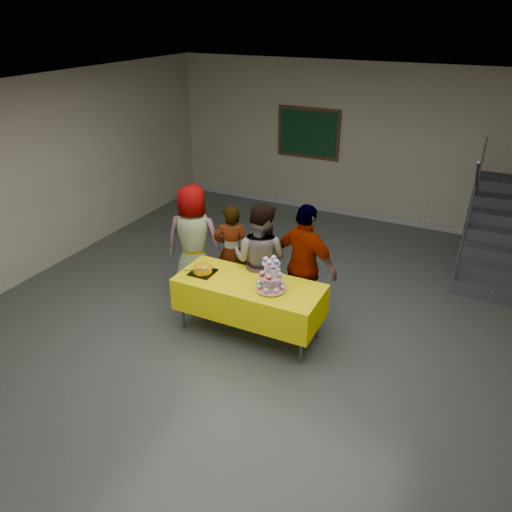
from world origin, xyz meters
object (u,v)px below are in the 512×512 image
Objects in this scene: schoolchild_d at (305,265)px; staircase at (506,234)px; cupcake_stand at (271,278)px; bear_cake at (203,269)px; schoolchild_c at (260,260)px; schoolchild_a at (194,240)px; noticeboard at (308,133)px; schoolchild_b at (232,251)px; bake_table at (249,297)px.

staircase is (2.37, 3.15, -0.35)m from schoolchild_d.
cupcake_stand is 0.98m from bear_cake.
cupcake_stand is 0.27× the size of schoolchild_c.
noticeboard is at bearing -110.26° from schoolchild_a.
schoolchild_c is at bearing 132.57° from schoolchild_b.
cupcake_stand is 1.24× the size of bear_cake.
bake_table is 1.41m from schoolchild_a.
schoolchild_c reaches higher than bear_cake.
schoolchild_c is 1.25× the size of noticeboard.
cupcake_stand is 0.27× the size of schoolchild_a.
noticeboard reaches higher than staircase.
schoolchild_c is 0.97× the size of schoolchild_d.
cupcake_stand is at bearing -123.85° from staircase.
schoolchild_d reaches higher than cupcake_stand.
noticeboard is at bearing 94.18° from bear_cake.
bake_table is at bearing 100.37° from schoolchild_c.
cupcake_stand is 0.26× the size of schoolchild_d.
schoolchild_a reaches higher than cupcake_stand.
schoolchild_a is at bearing 155.95° from cupcake_stand.
schoolchild_d reaches higher than bear_cake.
cupcake_stand is at bearing -9.46° from bake_table.
schoolchild_a is (-1.55, 0.69, -0.10)m from cupcake_stand.
bake_table is at bearing -127.50° from staircase.
schoolchild_d is at bearing 50.12° from bake_table.
schoolchild_a is (-1.22, 0.64, 0.28)m from bake_table.
schoolchild_a is 1.28× the size of noticeboard.
bear_cake is 0.21× the size of schoolchild_d.
noticeboard reaches higher than schoolchild_c.
cupcake_stand is 0.19× the size of staircase.
schoolchild_c is at bearing -132.76° from staircase.
bear_cake is at bearing -85.82° from noticeboard.
cupcake_stand is 0.70m from schoolchild_d.
bear_cake is at bearing 45.85° from schoolchild_c.
schoolchild_d is at bearing 162.28° from schoolchild_a.
bear_cake is at bearing 44.98° from schoolchild_d.
cupcake_stand is (0.33, -0.05, 0.38)m from bake_table.
cupcake_stand is at bearing 125.69° from schoolchild_c.
schoolchild_b reaches higher than bake_table.
cupcake_stand reaches higher than bake_table.
schoolchild_c is (0.55, 0.58, -0.02)m from bear_cake.
cupcake_stand is 4.62m from staircase.
schoolchild_a is at bearing -142.77° from staircase.
staircase is at bearing 52.50° from bake_table.
schoolchild_b is 4.65m from staircase.
schoolchild_b is at bearing -85.38° from noticeboard.
schoolchild_c reaches higher than schoolchild_b.
schoolchild_a is at bearing -6.03° from schoolchild_c.
schoolchild_a is 5.17m from staircase.
bake_table is at bearing 170.54° from cupcake_stand.
bear_cake reaches higher than bake_table.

